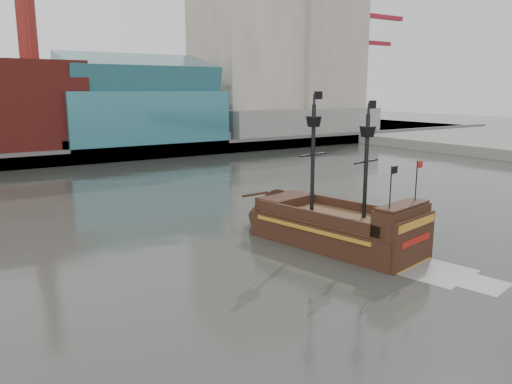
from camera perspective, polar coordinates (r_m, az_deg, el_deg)
ground at (r=35.16m, az=12.81°, el=-9.13°), size 400.00×400.00×0.00m
promenade_far at (r=117.63m, az=-21.32°, el=5.32°), size 220.00×60.00×2.00m
seawall at (r=89.10m, az=-17.32°, el=4.01°), size 220.00×1.00×2.60m
skyline at (r=111.75m, az=-18.68°, el=17.34°), size 149.00×45.00×62.00m
crane_a at (r=146.68m, az=11.65°, el=14.05°), size 22.50×4.00×32.25m
crane_b at (r=160.41m, az=11.53°, el=12.56°), size 19.10×4.00×26.25m
pirate_ship at (r=40.45m, az=9.33°, el=-4.47°), size 8.58×18.13×13.05m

